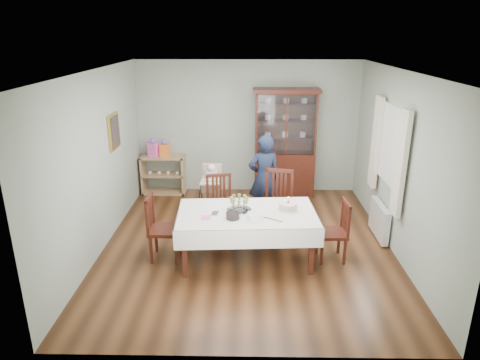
{
  "coord_description": "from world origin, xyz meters",
  "views": [
    {
      "loc": [
        -0.01,
        -6.12,
        3.23
      ],
      "look_at": [
        -0.12,
        0.2,
        1.02
      ],
      "focal_mm": 32.0,
      "sensor_mm": 36.0,
      "label": 1
    }
  ],
  "objects_px": {
    "china_cabinet": "(285,142)",
    "woman": "(264,178)",
    "chair_end_left": "(164,240)",
    "birthday_cake": "(288,207)",
    "chair_far_left": "(221,216)",
    "dining_table": "(247,236)",
    "chair_end_right": "(332,242)",
    "sideboard": "(163,175)",
    "gift_bag_orange": "(165,149)",
    "high_chair": "(212,198)",
    "chair_far_right": "(277,216)",
    "gift_bag_pink": "(153,148)",
    "champagne_tray": "(239,207)"
  },
  "relations": [
    {
      "from": "champagne_tray",
      "to": "gift_bag_orange",
      "type": "bearing_deg",
      "value": 120.27
    },
    {
      "from": "china_cabinet",
      "to": "chair_end_left",
      "type": "relative_size",
      "value": 2.18
    },
    {
      "from": "dining_table",
      "to": "gift_bag_orange",
      "type": "relative_size",
      "value": 5.68
    },
    {
      "from": "china_cabinet",
      "to": "high_chair",
      "type": "relative_size",
      "value": 2.12
    },
    {
      "from": "sideboard",
      "to": "chair_end_right",
      "type": "bearing_deg",
      "value": -42.03
    },
    {
      "from": "chair_far_left",
      "to": "china_cabinet",
      "type": "bearing_deg",
      "value": 43.74
    },
    {
      "from": "chair_end_right",
      "to": "birthday_cake",
      "type": "relative_size",
      "value": 2.98
    },
    {
      "from": "chair_far_left",
      "to": "chair_end_left",
      "type": "height_order",
      "value": "chair_end_left"
    },
    {
      "from": "high_chair",
      "to": "gift_bag_pink",
      "type": "xyz_separation_m",
      "value": [
        -1.29,
        1.26,
        0.57
      ]
    },
    {
      "from": "gift_bag_orange",
      "to": "high_chair",
      "type": "bearing_deg",
      "value": -50.05
    },
    {
      "from": "dining_table",
      "to": "chair_end_right",
      "type": "height_order",
      "value": "chair_end_right"
    },
    {
      "from": "sideboard",
      "to": "gift_bag_orange",
      "type": "bearing_deg",
      "value": -17.46
    },
    {
      "from": "chair_far_left",
      "to": "woman",
      "type": "distance_m",
      "value": 1.05
    },
    {
      "from": "china_cabinet",
      "to": "birthday_cake",
      "type": "height_order",
      "value": "china_cabinet"
    },
    {
      "from": "sideboard",
      "to": "high_chair",
      "type": "distance_m",
      "value": 1.7
    },
    {
      "from": "chair_far_left",
      "to": "birthday_cake",
      "type": "distance_m",
      "value": 1.41
    },
    {
      "from": "woman",
      "to": "chair_end_right",
      "type": "bearing_deg",
      "value": 111.53
    },
    {
      "from": "chair_end_right",
      "to": "champagne_tray",
      "type": "distance_m",
      "value": 1.49
    },
    {
      "from": "dining_table",
      "to": "chair_end_right",
      "type": "xyz_separation_m",
      "value": [
        1.26,
        0.04,
        -0.11
      ]
    },
    {
      "from": "chair_far_right",
      "to": "chair_end_left",
      "type": "distance_m",
      "value": 1.91
    },
    {
      "from": "woman",
      "to": "dining_table",
      "type": "bearing_deg",
      "value": 65.76
    },
    {
      "from": "dining_table",
      "to": "high_chair",
      "type": "distance_m",
      "value": 1.6
    },
    {
      "from": "china_cabinet",
      "to": "chair_far_left",
      "type": "bearing_deg",
      "value": -122.99
    },
    {
      "from": "woman",
      "to": "birthday_cake",
      "type": "bearing_deg",
      "value": 89.64
    },
    {
      "from": "chair_far_right",
      "to": "gift_bag_orange",
      "type": "height_order",
      "value": "gift_bag_orange"
    },
    {
      "from": "chair_end_left",
      "to": "champagne_tray",
      "type": "distance_m",
      "value": 1.23
    },
    {
      "from": "birthday_cake",
      "to": "gift_bag_orange",
      "type": "xyz_separation_m",
      "value": [
        -2.28,
        2.64,
        0.15
      ]
    },
    {
      "from": "chair_far_left",
      "to": "chair_far_right",
      "type": "height_order",
      "value": "chair_far_right"
    },
    {
      "from": "chair_end_left",
      "to": "champagne_tray",
      "type": "xyz_separation_m",
      "value": [
        1.11,
        0.02,
        0.53
      ]
    },
    {
      "from": "woman",
      "to": "gift_bag_orange",
      "type": "distance_m",
      "value": 2.36
    },
    {
      "from": "high_chair",
      "to": "champagne_tray",
      "type": "height_order",
      "value": "high_chair"
    },
    {
      "from": "chair_end_left",
      "to": "birthday_cake",
      "type": "distance_m",
      "value": 1.9
    },
    {
      "from": "chair_far_left",
      "to": "gift_bag_orange",
      "type": "height_order",
      "value": "gift_bag_orange"
    },
    {
      "from": "high_chair",
      "to": "sideboard",
      "type": "bearing_deg",
      "value": 133.97
    },
    {
      "from": "china_cabinet",
      "to": "high_chair",
      "type": "distance_m",
      "value": 2.0
    },
    {
      "from": "chair_end_right",
      "to": "gift_bag_pink",
      "type": "xyz_separation_m",
      "value": [
        -3.18,
        2.69,
        0.7
      ]
    },
    {
      "from": "sideboard",
      "to": "gift_bag_orange",
      "type": "xyz_separation_m",
      "value": [
        0.06,
        -0.02,
        0.56
      ]
    },
    {
      "from": "woman",
      "to": "gift_bag_orange",
      "type": "xyz_separation_m",
      "value": [
        -1.98,
        1.27,
        0.18
      ]
    },
    {
      "from": "sideboard",
      "to": "gift_bag_pink",
      "type": "height_order",
      "value": "gift_bag_pink"
    },
    {
      "from": "chair_end_right",
      "to": "gift_bag_pink",
      "type": "bearing_deg",
      "value": -133.44
    },
    {
      "from": "china_cabinet",
      "to": "sideboard",
      "type": "height_order",
      "value": "china_cabinet"
    },
    {
      "from": "dining_table",
      "to": "birthday_cake",
      "type": "bearing_deg",
      "value": 8.7
    },
    {
      "from": "dining_table",
      "to": "sideboard",
      "type": "height_order",
      "value": "sideboard"
    },
    {
      "from": "chair_far_left",
      "to": "dining_table",
      "type": "bearing_deg",
      "value": -77.33
    },
    {
      "from": "china_cabinet",
      "to": "woman",
      "type": "bearing_deg",
      "value": -109.94
    },
    {
      "from": "high_chair",
      "to": "gift_bag_orange",
      "type": "bearing_deg",
      "value": 132.76
    },
    {
      "from": "dining_table",
      "to": "birthday_cake",
      "type": "relative_size",
      "value": 6.73
    },
    {
      "from": "sideboard",
      "to": "birthday_cake",
      "type": "distance_m",
      "value": 3.57
    },
    {
      "from": "chair_end_right",
      "to": "dining_table",
      "type": "bearing_deg",
      "value": -91.28
    },
    {
      "from": "chair_far_left",
      "to": "sideboard",
      "type": "bearing_deg",
      "value": 111.87
    }
  ]
}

